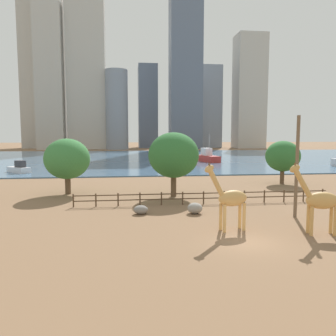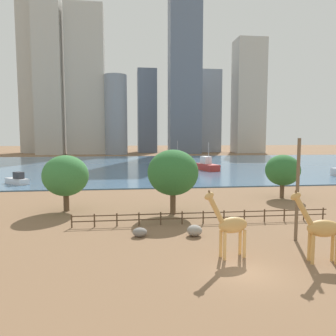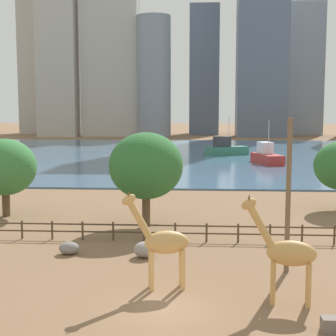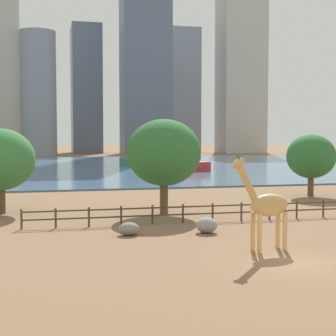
{
  "view_description": "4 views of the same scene",
  "coord_description": "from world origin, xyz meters",
  "px_view_note": "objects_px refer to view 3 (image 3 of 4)",
  "views": [
    {
      "loc": [
        -7.57,
        -19.97,
        7.0
      ],
      "look_at": [
        -2.71,
        21.03,
        2.78
      ],
      "focal_mm": 35.0,
      "sensor_mm": 36.0,
      "label": 1
    },
    {
      "loc": [
        -7.52,
        -19.5,
        8.77
      ],
      "look_at": [
        -2.64,
        20.84,
        4.78
      ],
      "focal_mm": 35.0,
      "sensor_mm": 36.0,
      "label": 2
    },
    {
      "loc": [
        1.57,
        -22.37,
        9.1
      ],
      "look_at": [
        -1.61,
        27.01,
        3.3
      ],
      "focal_mm": 55.0,
      "sensor_mm": 36.0,
      "label": 3
    },
    {
      "loc": [
        -11.44,
        -21.89,
        6.01
      ],
      "look_at": [
        -0.57,
        23.63,
        3.05
      ],
      "focal_mm": 55.0,
      "sensor_mm": 36.0,
      "label": 4
    }
  ],
  "objects_px": {
    "giraffe_companion": "(163,242)",
    "boulder_by_pole": "(69,248)",
    "boat_ferry": "(267,156)",
    "giraffe_tall": "(287,253)",
    "boat_barge": "(226,149)",
    "tree_center_broad": "(146,166)",
    "utility_pole": "(288,196)",
    "tree_right_tall": "(5,167)",
    "boulder_near_fence": "(145,250)"
  },
  "relations": [
    {
      "from": "giraffe_companion",
      "to": "boulder_by_pole",
      "type": "bearing_deg",
      "value": -52.34
    },
    {
      "from": "boulder_by_pole",
      "to": "boat_ferry",
      "type": "xyz_separation_m",
      "value": [
        18.76,
        52.23,
        0.97
      ]
    },
    {
      "from": "giraffe_tall",
      "to": "boat_barge",
      "type": "distance_m",
      "value": 74.3
    },
    {
      "from": "tree_center_broad",
      "to": "giraffe_companion",
      "type": "bearing_deg",
      "value": -80.44
    },
    {
      "from": "boulder_by_pole",
      "to": "utility_pole",
      "type": "bearing_deg",
      "value": -11.53
    },
    {
      "from": "boat_barge",
      "to": "utility_pole",
      "type": "bearing_deg",
      "value": -114.39
    },
    {
      "from": "boulder_by_pole",
      "to": "tree_center_broad",
      "type": "bearing_deg",
      "value": 63.26
    },
    {
      "from": "giraffe_companion",
      "to": "utility_pole",
      "type": "relative_size",
      "value": 0.59
    },
    {
      "from": "utility_pole",
      "to": "tree_right_tall",
      "type": "bearing_deg",
      "value": 147.43
    },
    {
      "from": "giraffe_tall",
      "to": "giraffe_companion",
      "type": "distance_m",
      "value": 6.12
    },
    {
      "from": "giraffe_tall",
      "to": "utility_pole",
      "type": "height_order",
      "value": "utility_pole"
    },
    {
      "from": "giraffe_tall",
      "to": "boat_barge",
      "type": "xyz_separation_m",
      "value": [
        0.69,
        74.29,
        -1.04
      ]
    },
    {
      "from": "giraffe_tall",
      "to": "boat_ferry",
      "type": "xyz_separation_m",
      "value": [
        6.57,
        59.63,
        -1.08
      ]
    },
    {
      "from": "giraffe_companion",
      "to": "tree_center_broad",
      "type": "height_order",
      "value": "tree_center_broad"
    },
    {
      "from": "giraffe_tall",
      "to": "boulder_near_fence",
      "type": "height_order",
      "value": "giraffe_tall"
    },
    {
      "from": "utility_pole",
      "to": "tree_center_broad",
      "type": "distance_m",
      "value": 13.9
    },
    {
      "from": "boat_ferry",
      "to": "tree_right_tall",
      "type": "bearing_deg",
      "value": -48.34
    },
    {
      "from": "boulder_near_fence",
      "to": "tree_center_broad",
      "type": "relative_size",
      "value": 0.18
    },
    {
      "from": "giraffe_tall",
      "to": "tree_center_broad",
      "type": "height_order",
      "value": "tree_center_broad"
    },
    {
      "from": "boulder_near_fence",
      "to": "tree_right_tall",
      "type": "xyz_separation_m",
      "value": [
        -12.99,
        11.27,
        3.67
      ]
    },
    {
      "from": "boat_ferry",
      "to": "boat_barge",
      "type": "relative_size",
      "value": 0.97
    },
    {
      "from": "giraffe_companion",
      "to": "boulder_near_fence",
      "type": "height_order",
      "value": "giraffe_companion"
    },
    {
      "from": "tree_right_tall",
      "to": "utility_pole",
      "type": "bearing_deg",
      "value": -32.57
    },
    {
      "from": "tree_right_tall",
      "to": "boat_barge",
      "type": "xyz_separation_m",
      "value": [
        21.08,
        56.0,
        -2.76
      ]
    },
    {
      "from": "boat_barge",
      "to": "tree_right_tall",
      "type": "bearing_deg",
      "value": -135.11
    },
    {
      "from": "giraffe_tall",
      "to": "boulder_by_pole",
      "type": "height_order",
      "value": "giraffe_tall"
    },
    {
      "from": "tree_center_broad",
      "to": "tree_right_tall",
      "type": "bearing_deg",
      "value": 166.41
    },
    {
      "from": "giraffe_companion",
      "to": "boulder_near_fence",
      "type": "bearing_deg",
      "value": -84.27
    },
    {
      "from": "boulder_near_fence",
      "to": "tree_right_tall",
      "type": "height_order",
      "value": "tree_right_tall"
    },
    {
      "from": "boulder_by_pole",
      "to": "giraffe_tall",
      "type": "bearing_deg",
      "value": -31.27
    },
    {
      "from": "boulder_near_fence",
      "to": "boulder_by_pole",
      "type": "height_order",
      "value": "boulder_near_fence"
    },
    {
      "from": "boat_ferry",
      "to": "boulder_by_pole",
      "type": "bearing_deg",
      "value": -34.99
    },
    {
      "from": "utility_pole",
      "to": "boulder_by_pole",
      "type": "xyz_separation_m",
      "value": [
        -12.99,
        2.65,
        -3.91
      ]
    },
    {
      "from": "boat_ferry",
      "to": "giraffe_companion",
      "type": "bearing_deg",
      "value": -27.35
    },
    {
      "from": "giraffe_companion",
      "to": "boulder_by_pole",
      "type": "relative_size",
      "value": 3.97
    },
    {
      "from": "boulder_near_fence",
      "to": "boulder_by_pole",
      "type": "relative_size",
      "value": 1.05
    },
    {
      "from": "giraffe_companion",
      "to": "boat_ferry",
      "type": "relative_size",
      "value": 0.62
    },
    {
      "from": "tree_right_tall",
      "to": "giraffe_tall",
      "type": "bearing_deg",
      "value": -41.9
    },
    {
      "from": "boulder_by_pole",
      "to": "boat_ferry",
      "type": "bearing_deg",
      "value": 70.24
    },
    {
      "from": "utility_pole",
      "to": "boulder_near_fence",
      "type": "bearing_deg",
      "value": 164.52
    },
    {
      "from": "utility_pole",
      "to": "tree_right_tall",
      "type": "relative_size",
      "value": 1.31
    },
    {
      "from": "utility_pole",
      "to": "giraffe_tall",
      "type": "bearing_deg",
      "value": -99.59
    },
    {
      "from": "boat_ferry",
      "to": "boat_barge",
      "type": "height_order",
      "value": "boat_barge"
    },
    {
      "from": "boulder_near_fence",
      "to": "boat_ferry",
      "type": "relative_size",
      "value": 0.16
    },
    {
      "from": "giraffe_companion",
      "to": "boat_barge",
      "type": "height_order",
      "value": "boat_barge"
    },
    {
      "from": "giraffe_tall",
      "to": "boat_barge",
      "type": "relative_size",
      "value": 0.6
    },
    {
      "from": "tree_center_broad",
      "to": "boulder_by_pole",
      "type": "bearing_deg",
      "value": -116.74
    },
    {
      "from": "giraffe_companion",
      "to": "boulder_by_pole",
      "type": "height_order",
      "value": "giraffe_companion"
    },
    {
      "from": "giraffe_companion",
      "to": "utility_pole",
      "type": "bearing_deg",
      "value": -165.3
    },
    {
      "from": "boat_barge",
      "to": "boat_ferry",
      "type": "bearing_deg",
      "value": -92.61
    }
  ]
}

